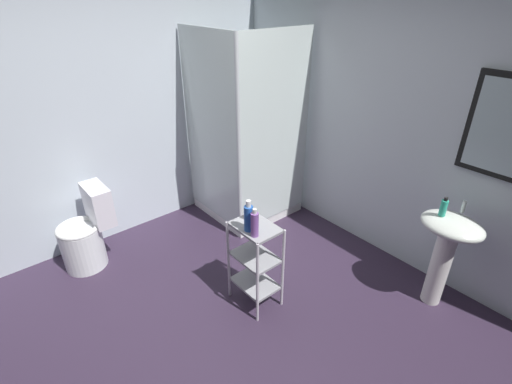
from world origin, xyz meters
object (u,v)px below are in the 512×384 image
toilet (87,235)px  rinse_cup (249,214)px  hand_soap_bottle (444,207)px  pedestal_sink (447,243)px  shower_stall (245,177)px  shampoo_bottle_blue (249,218)px  storage_cart (255,258)px  conditioner_bottle_purple (255,224)px

toilet → rinse_cup: (1.26, 0.90, 0.47)m
hand_soap_bottle → pedestal_sink: bearing=21.5°
shower_stall → hand_soap_bottle: size_ratio=13.25×
shower_stall → shampoo_bottle_blue: 1.47m
pedestal_sink → storage_cart: 1.47m
shower_stall → toilet: size_ratio=2.63×
conditioner_bottle_purple → shampoo_bottle_blue: 0.08m
toilet → storage_cart: size_ratio=1.03×
toilet → shower_stall: bearing=81.3°
pedestal_sink → rinse_cup: rinse_cup is taller
pedestal_sink → toilet: pedestal_sink is taller
storage_cart → toilet: bearing=-147.6°
shower_stall → rinse_cup: bearing=-37.4°
storage_cart → conditioner_bottle_purple: conditioner_bottle_purple is taller
rinse_cup → toilet: bearing=-144.5°
shower_stall → rinse_cup: (1.00, -0.77, 0.32)m
hand_soap_bottle → conditioner_bottle_purple: conditioner_bottle_purple is taller
hand_soap_bottle → conditioner_bottle_purple: bearing=-123.6°
shower_stall → toilet: 1.69m
pedestal_sink → hand_soap_bottle: 0.31m
pedestal_sink → conditioner_bottle_purple: (-0.86, -1.20, 0.26)m
rinse_cup → pedestal_sink: bearing=45.9°
storage_cart → hand_soap_bottle: (0.87, 1.09, 0.44)m
shower_stall → shampoo_bottle_blue: (1.12, -0.86, 0.38)m
shower_stall → storage_cart: shower_stall is taller
conditioner_bottle_purple → toilet: bearing=-151.6°
hand_soap_bottle → shower_stall: bearing=-171.6°
toilet → hand_soap_bottle: hand_soap_bottle is taller
toilet → hand_soap_bottle: 3.02m
conditioner_bottle_purple → shower_stall: bearing=143.9°
shower_stall → hand_soap_bottle: shower_stall is taller
hand_soap_bottle → rinse_cup: hand_soap_bottle is taller
pedestal_sink → storage_cart: pedestal_sink is taller
shampoo_bottle_blue → rinse_cup: (-0.12, 0.10, -0.07)m
toilet → conditioner_bottle_purple: conditioner_bottle_purple is taller
pedestal_sink → hand_soap_bottle: hand_soap_bottle is taller
conditioner_bottle_purple → rinse_cup: (-0.20, 0.11, -0.06)m
shower_stall → shampoo_bottle_blue: shower_stall is taller
conditioner_bottle_purple → rinse_cup: 0.24m
pedestal_sink → conditioner_bottle_purple: 1.50m
storage_cart → rinse_cup: rinse_cup is taller
shower_stall → rinse_cup: size_ratio=23.26×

